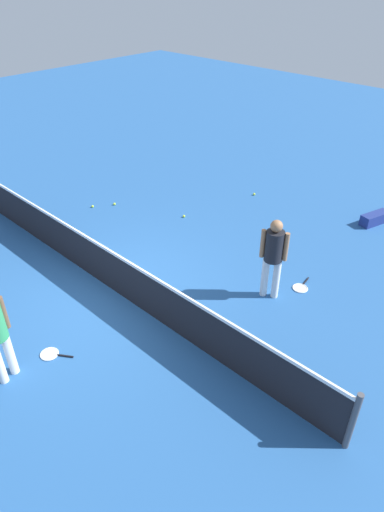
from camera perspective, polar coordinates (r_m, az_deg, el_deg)
The scene contains 10 objects.
ground_plane at distance 9.21m, azimuth -9.55°, elevation -4.46°, with size 40.00×40.00×0.00m, color #265693.
court_net at distance 8.91m, azimuth -9.84°, elevation -1.92°, with size 10.09×0.09×1.07m.
player_near_side at distance 8.53m, azimuth 10.28°, elevation 0.39°, with size 0.50×0.46×1.70m.
tennis_racket_near_player at distance 9.43m, azimuth 13.62°, elevation -3.89°, with size 0.36×0.60×0.03m.
tennis_racket_far_player at distance 8.15m, azimuth -17.45°, elevation -11.78°, with size 0.58×0.47×0.03m.
tennis_ball_near_player at distance 11.66m, azimuth -1.02°, elevation 5.07°, with size 0.07×0.07×0.07m, color #C6E033.
tennis_ball_by_net at distance 12.94m, azimuth 7.89°, elevation 7.78°, with size 0.07×0.07×0.07m, color #C6E033.
tennis_ball_midcourt at distance 12.44m, azimuth -12.49°, elevation 6.16°, with size 0.07×0.07×0.07m, color #C6E033.
tennis_ball_baseline at distance 12.45m, azimuth -9.80°, elevation 6.51°, with size 0.07×0.07×0.07m, color #C6E033.
equipment_bag at distance 12.26m, azimuth 22.28°, elevation 4.47°, with size 0.50×0.85×0.28m.
Camera 1 is at (-6.01, 4.14, 5.61)m, focal length 31.56 mm.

